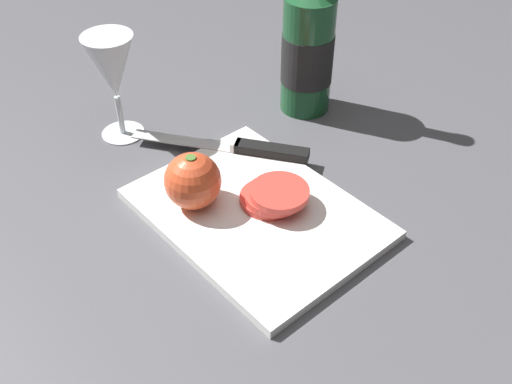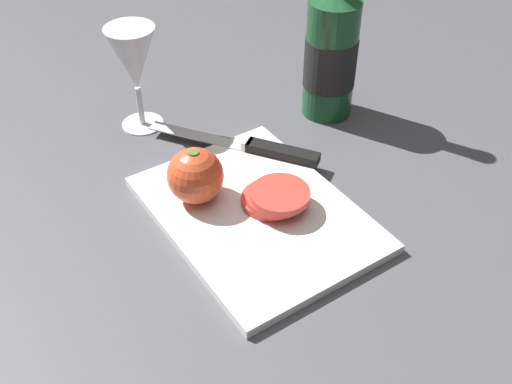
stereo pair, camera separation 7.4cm
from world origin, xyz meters
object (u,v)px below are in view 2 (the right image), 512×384
wine_glass (134,62)px  knife (266,149)px  whole_tomato (195,176)px  wine_bottle (331,52)px  tomato_slice_stack_near (275,197)px

wine_glass → knife: wine_glass is taller
knife → wine_glass: bearing=-4.0°
whole_tomato → knife: bearing=103.6°
wine_bottle → tomato_slice_stack_near: wine_bottle is taller
wine_glass → knife: bearing=30.8°
wine_bottle → knife: wine_bottle is taller
wine_bottle → knife: (0.05, -0.15, -0.08)m
wine_bottle → wine_glass: 0.29m
wine_bottle → knife: 0.18m
wine_glass → tomato_slice_stack_near: wine_glass is taller
wine_bottle → whole_tomato: 0.30m
whole_tomato → knife: (-0.03, 0.13, -0.03)m
whole_tomato → wine_bottle: bearing=106.5°
whole_tomato → knife: size_ratio=0.32×
knife → tomato_slice_stack_near: size_ratio=2.49×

